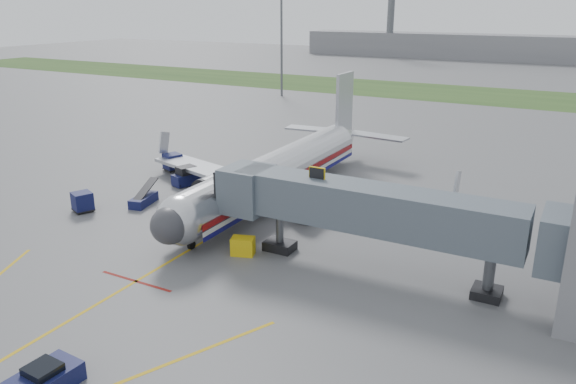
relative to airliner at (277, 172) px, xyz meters
The scene contains 16 objects.
ground 15.48m from the airliner, 90.01° to the right, with size 400.00×400.00×0.00m, color #565659.
grass_strip 74.80m from the airliner, 90.00° to the left, with size 300.00×25.00×0.01m, color #2D4C1E.
apron_markings 22.80m from the airliner, 90.01° to the right, with size 21.52×50.00×0.01m.
airliner is the anchor object (origin of this frame).
jet_bridge 16.54m from the airliner, 38.56° to the right, with size 25.30×4.00×6.90m.
light_mast_left 62.96m from the airliner, 118.72° to the left, with size 2.00×0.44×20.40m.
distant_terminal 155.08m from the airliner, 93.70° to the left, with size 120.00×14.00×8.00m, color slate.
control_tower 155.70m from the airliner, 104.96° to the left, with size 4.00×4.00×30.00m.
pushback_tug 30.06m from the airliner, 82.34° to the right, with size 2.17×3.37×1.36m.
baggage_tug 10.39m from the airliner, behind, with size 2.30×3.14×1.97m.
baggage_cart_a 6.19m from the airliner, behind, with size 2.18×2.18×1.80m.
baggage_cart_b 17.75m from the airliner, 139.80° to the right, with size 2.15×2.15×1.76m.
baggage_cart_c 15.16m from the airliner, 170.00° to the left, with size 2.29×2.29×1.89m.
belt_loader 12.64m from the airliner, 143.48° to the right, with size 2.03×4.15×1.96m.
ground_power_cart 13.04m from the airliner, 71.93° to the right, with size 1.94×1.59×1.34m.
ramp_worker 17.97m from the airliner, 142.35° to the right, with size 0.63×0.41×1.72m, color #CBE31A.
Camera 1 is at (24.99, -28.72, 17.64)m, focal length 35.00 mm.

